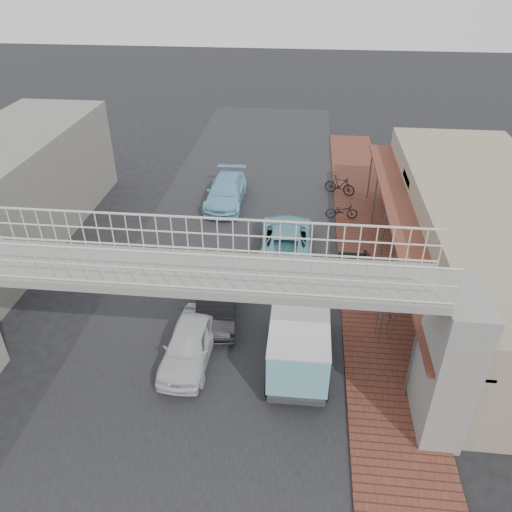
% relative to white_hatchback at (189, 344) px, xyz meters
% --- Properties ---
extents(ground, '(120.00, 120.00, 0.00)m').
position_rel_white_hatchback_xyz_m(ground, '(0.53, 2.03, -0.68)').
color(ground, black).
rests_on(ground, ground).
extents(road_strip, '(10.00, 60.00, 0.01)m').
position_rel_white_hatchback_xyz_m(road_strip, '(0.53, 2.03, -0.68)').
color(road_strip, black).
rests_on(road_strip, ground).
extents(sidewalk, '(3.00, 40.00, 0.10)m').
position_rel_white_hatchback_xyz_m(sidewalk, '(7.03, 5.03, -0.63)').
color(sidewalk, brown).
rests_on(sidewalk, ground).
extents(shophouse_row, '(7.20, 18.00, 4.00)m').
position_rel_white_hatchback_xyz_m(shophouse_row, '(11.50, 6.03, 1.33)').
color(shophouse_row, gray).
rests_on(shophouse_row, ground).
extents(footbridge, '(16.40, 2.40, 6.34)m').
position_rel_white_hatchback_xyz_m(footbridge, '(0.53, -1.97, 2.49)').
color(footbridge, gray).
rests_on(footbridge, ground).
extents(building_far_left, '(5.00, 14.00, 5.00)m').
position_rel_white_hatchback_xyz_m(building_far_left, '(-10.47, 8.03, 1.82)').
color(building_far_left, gray).
rests_on(building_far_left, ground).
extents(white_hatchback, '(1.75, 4.06, 1.37)m').
position_rel_white_hatchback_xyz_m(white_hatchback, '(0.00, 0.00, 0.00)').
color(white_hatchback, silver).
rests_on(white_hatchback, ground).
extents(dark_sedan, '(2.04, 4.47, 1.42)m').
position_rel_white_hatchback_xyz_m(dark_sedan, '(0.53, 2.65, 0.03)').
color(dark_sedan, black).
rests_on(dark_sedan, ground).
extents(angkot_curb, '(2.63, 5.40, 1.48)m').
position_rel_white_hatchback_xyz_m(angkot_curb, '(3.03, 7.65, 0.06)').
color(angkot_curb, '#6DAFBD').
rests_on(angkot_curb, ground).
extents(angkot_far, '(2.02, 4.96, 1.44)m').
position_rel_white_hatchback_xyz_m(angkot_far, '(-0.66, 12.68, 0.04)').
color(angkot_far, '#7FBFDD').
rests_on(angkot_far, ground).
extents(angkot_van, '(2.08, 4.49, 2.19)m').
position_rel_white_hatchback_xyz_m(angkot_van, '(3.86, 0.11, 0.71)').
color(angkot_van, black).
rests_on(angkot_van, ground).
extents(motorcycle_near, '(1.73, 0.67, 0.90)m').
position_rel_white_hatchback_xyz_m(motorcycle_near, '(5.83, 11.28, -0.14)').
color(motorcycle_near, black).
rests_on(motorcycle_near, sidewalk).
extents(motorcycle_far, '(1.92, 1.23, 1.12)m').
position_rel_white_hatchback_xyz_m(motorcycle_far, '(5.83, 14.36, -0.02)').
color(motorcycle_far, black).
rests_on(motorcycle_far, sidewalk).
extents(street_clock, '(0.63, 0.55, 2.48)m').
position_rel_white_hatchback_xyz_m(street_clock, '(7.01, 1.77, 1.47)').
color(street_clock, '#59595B').
rests_on(street_clock, sidewalk).
extents(arrow_sign, '(1.58, 1.00, 2.73)m').
position_rel_white_hatchback_xyz_m(arrow_sign, '(6.40, 3.47, 1.62)').
color(arrow_sign, '#59595B').
rests_on(arrow_sign, sidewalk).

